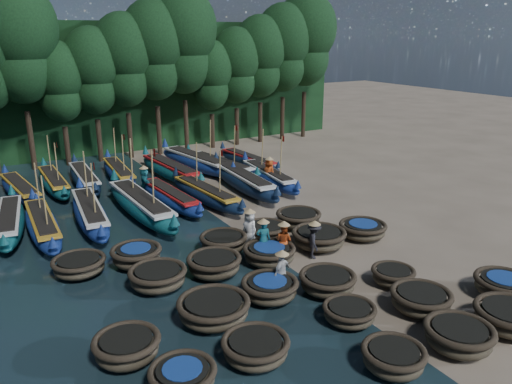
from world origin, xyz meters
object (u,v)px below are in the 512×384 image
long_boat_8 (269,176)px  fisherman_4 (282,270)px  coracle_11 (214,309)px  fisherman_0 (250,228)px  long_boat_1 (10,221)px  long_boat_15 (196,162)px  coracle_4 (510,317)px  coracle_23 (266,231)px  coracle_2 (393,358)px  coracle_7 (349,313)px  fisherman_3 (314,240)px  coracle_16 (214,264)px  coracle_10 (127,347)px  long_boat_11 (54,182)px  coracle_22 (224,242)px  long_boat_14 (171,170)px  coracle_13 (328,282)px  coracle_18 (319,238)px  coracle_15 (158,277)px  long_boat_5 (170,197)px  long_boat_7 (243,181)px  fisherman_6 (269,172)px  coracle_9 (504,285)px  fisherman_2 (284,240)px  coracle_24 (298,218)px  long_boat_4 (141,205)px  long_boat_6 (206,194)px  coracle_8 (421,300)px  coracle_12 (270,288)px  coracle_21 (136,255)px  coracle_20 (79,265)px  coracle_19 (363,229)px  long_boat_13 (119,172)px  long_boat_10 (20,190)px  long_boat_17 (248,161)px  long_boat_16 (220,166)px  fisherman_1 (263,237)px  long_boat_2 (42,225)px

long_boat_8 → fisherman_4: 13.62m
coracle_11 → fisherman_0: (4.05, 4.68, 0.45)m
long_boat_1 → long_boat_15: size_ratio=0.85×
coracle_4 → coracle_23: 10.71m
coracle_2 → long_boat_15: long_boat_15 is taller
coracle_7 → fisherman_3: bearing=66.7°
long_boat_15 → coracle_16: bearing=-120.3°
coracle_10 → long_boat_11: (1.04, 18.66, 0.05)m
coracle_2 → coracle_22: coracle_22 is taller
long_boat_14 → coracle_13: bearing=-96.8°
coracle_18 → coracle_13: bearing=-122.8°
coracle_15 → long_boat_5: long_boat_5 is taller
long_boat_7 → coracle_10: bearing=-127.3°
fisherman_6 → long_boat_5: bearing=-97.6°
coracle_11 → coracle_16: size_ratio=1.21×
coracle_18 → fisherman_3: 1.16m
coracle_9 → fisherman_4: (-6.70, 4.43, 0.41)m
coracle_13 → long_boat_11: bearing=109.4°
coracle_11 → fisherman_3: size_ratio=1.63×
coracle_18 → fisherman_2: bearing=-177.3°
long_boat_8 → coracle_7: bearing=-106.5°
long_boat_15 → coracle_24: bearing=-99.0°
long_boat_4 → long_boat_7: bearing=8.8°
long_boat_6 → long_boat_8: (4.93, 1.26, 0.01)m
coracle_8 → coracle_12: size_ratio=1.02×
coracle_21 → coracle_20: bearing=169.9°
coracle_2 → long_boat_4: (-2.17, 15.77, 0.19)m
coracle_19 → long_boat_13: (-7.10, 15.29, 0.09)m
fisherman_3 → long_boat_10: bearing=59.9°
long_boat_13 → long_boat_17: long_boat_13 is taller
coracle_24 → fisherman_6: 6.89m
coracle_4 → long_boat_1: 21.67m
long_boat_4 → long_boat_16: 8.82m
coracle_18 → long_boat_1: long_boat_1 is taller
coracle_19 → fisherman_0: 5.36m
coracle_12 → fisherman_4: fisherman_4 is taller
coracle_21 → coracle_22: coracle_21 is taller
fisherman_1 → long_boat_16: bearing=-82.7°
coracle_8 → coracle_11: 7.06m
coracle_11 → long_boat_5: bearing=75.7°
coracle_11 → fisherman_6: size_ratio=1.45×
coracle_4 → coracle_20: bearing=135.4°
long_boat_14 → coracle_20: bearing=-131.1°
coracle_12 → fisherman_6: fisherman_6 is taller
long_boat_8 → coracle_8: bearing=-96.9°
long_boat_2 → coracle_12: bearing=-58.9°
coracle_9 → long_boat_13: size_ratio=0.29×
coracle_9 → fisherman_3: 7.29m
coracle_2 → coracle_19: bearing=53.1°
coracle_19 → long_boat_16: 13.22m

